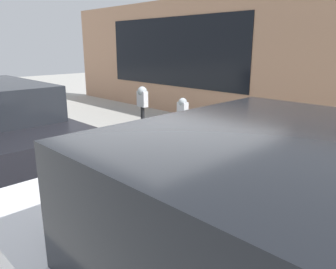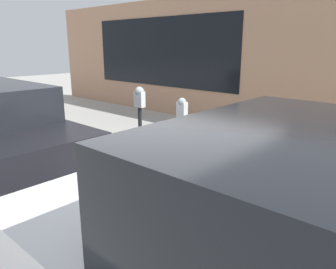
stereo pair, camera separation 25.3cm
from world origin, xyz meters
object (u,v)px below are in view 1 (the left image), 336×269
at_px(parking_meter_nearest, 230,140).
at_px(parking_meter_middle, 143,113).
at_px(parking_meter_second, 182,128).
at_px(planter_box, 251,147).

xyz_separation_m(parking_meter_nearest, parking_meter_middle, (1.67, 0.01, 0.10)).
xyz_separation_m(parking_meter_second, planter_box, (-0.26, -1.44, -0.53)).
distance_m(parking_meter_nearest, parking_meter_second, 0.81).
bearing_deg(parking_meter_nearest, parking_meter_second, 0.02).
relative_size(parking_meter_second, parking_meter_middle, 0.94).
height_order(parking_meter_nearest, planter_box, parking_meter_nearest).
xyz_separation_m(parking_meter_middle, planter_box, (-1.11, -1.46, -0.62)).
relative_size(parking_meter_nearest, parking_meter_middle, 0.94).
xyz_separation_m(parking_meter_nearest, planter_box, (0.56, -1.44, -0.53)).
bearing_deg(planter_box, parking_meter_nearest, 111.14).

